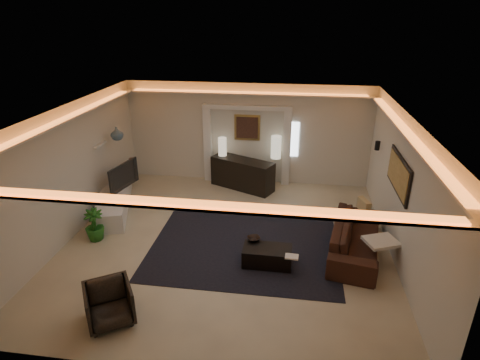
# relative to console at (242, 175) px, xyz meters

# --- Properties ---
(floor) EXTENTS (7.00, 7.00, 0.00)m
(floor) POSITION_rel_console_xyz_m (0.06, -2.94, -0.40)
(floor) COLOR #C9B993
(floor) RESTS_ON ground
(ceiling) EXTENTS (7.00, 7.00, 0.00)m
(ceiling) POSITION_rel_console_xyz_m (0.06, -2.94, 2.50)
(ceiling) COLOR white
(ceiling) RESTS_ON ground
(wall_back) EXTENTS (7.00, 0.00, 7.00)m
(wall_back) POSITION_rel_console_xyz_m (0.06, 0.56, 1.05)
(wall_back) COLOR beige
(wall_back) RESTS_ON ground
(wall_front) EXTENTS (7.00, 0.00, 7.00)m
(wall_front) POSITION_rel_console_xyz_m (0.06, -6.44, 1.05)
(wall_front) COLOR beige
(wall_front) RESTS_ON ground
(wall_left) EXTENTS (0.00, 7.00, 7.00)m
(wall_left) POSITION_rel_console_xyz_m (-3.44, -2.94, 1.05)
(wall_left) COLOR beige
(wall_left) RESTS_ON ground
(wall_right) EXTENTS (0.00, 7.00, 7.00)m
(wall_right) POSITION_rel_console_xyz_m (3.56, -2.94, 1.05)
(wall_right) COLOR beige
(wall_right) RESTS_ON ground
(cove_soffit) EXTENTS (7.00, 7.00, 0.04)m
(cove_soffit) POSITION_rel_console_xyz_m (0.06, -2.94, 2.22)
(cove_soffit) COLOR silver
(cove_soffit) RESTS_ON ceiling
(daylight_slit) EXTENTS (0.25, 0.03, 1.00)m
(daylight_slit) POSITION_rel_console_xyz_m (1.41, 0.54, 0.95)
(daylight_slit) COLOR white
(daylight_slit) RESTS_ON wall_back
(area_rug) EXTENTS (4.00, 3.00, 0.01)m
(area_rug) POSITION_rel_console_xyz_m (0.46, -3.14, -0.39)
(area_rug) COLOR black
(area_rug) RESTS_ON ground
(pilaster_left) EXTENTS (0.22, 0.20, 2.20)m
(pilaster_left) POSITION_rel_console_xyz_m (-1.09, 0.46, 0.70)
(pilaster_left) COLOR silver
(pilaster_left) RESTS_ON ground
(pilaster_right) EXTENTS (0.22, 0.20, 2.20)m
(pilaster_right) POSITION_rel_console_xyz_m (1.21, 0.46, 0.70)
(pilaster_right) COLOR silver
(pilaster_right) RESTS_ON ground
(alcove_header) EXTENTS (2.52, 0.20, 0.12)m
(alcove_header) POSITION_rel_console_xyz_m (0.06, 0.46, 1.85)
(alcove_header) COLOR silver
(alcove_header) RESTS_ON wall_back
(painting_frame) EXTENTS (0.74, 0.04, 0.74)m
(painting_frame) POSITION_rel_console_xyz_m (0.06, 0.53, 1.25)
(painting_frame) COLOR tan
(painting_frame) RESTS_ON wall_back
(painting_canvas) EXTENTS (0.62, 0.02, 0.62)m
(painting_canvas) POSITION_rel_console_xyz_m (0.06, 0.50, 1.25)
(painting_canvas) COLOR #4C2D1E
(painting_canvas) RESTS_ON wall_back
(art_panel_frame) EXTENTS (0.04, 1.64, 0.74)m
(art_panel_frame) POSITION_rel_console_xyz_m (3.53, -2.64, 1.30)
(art_panel_frame) COLOR black
(art_panel_frame) RESTS_ON wall_right
(art_panel_gold) EXTENTS (0.02, 1.50, 0.62)m
(art_panel_gold) POSITION_rel_console_xyz_m (3.51, -2.64, 1.30)
(art_panel_gold) COLOR tan
(art_panel_gold) RESTS_ON wall_right
(wall_sconce) EXTENTS (0.12, 0.12, 0.22)m
(wall_sconce) POSITION_rel_console_xyz_m (3.44, -0.74, 1.28)
(wall_sconce) COLOR black
(wall_sconce) RESTS_ON wall_right
(wall_niche) EXTENTS (0.10, 0.55, 0.04)m
(wall_niche) POSITION_rel_console_xyz_m (-3.38, -1.54, 1.25)
(wall_niche) COLOR silver
(wall_niche) RESTS_ON wall_left
(console) EXTENTS (1.90, 1.29, 0.92)m
(console) POSITION_rel_console_xyz_m (0.00, 0.00, 0.00)
(console) COLOR black
(console) RESTS_ON ground
(lamp_left) EXTENTS (0.27, 0.27, 0.53)m
(lamp_left) POSITION_rel_console_xyz_m (-0.62, 0.29, 0.69)
(lamp_left) COLOR beige
(lamp_left) RESTS_ON console
(lamp_right) EXTENTS (0.37, 0.37, 0.64)m
(lamp_right) POSITION_rel_console_xyz_m (0.92, 0.29, 0.69)
(lamp_right) COLOR beige
(lamp_right) RESTS_ON console
(media_ledge) EXTENTS (1.48, 2.74, 0.50)m
(media_ledge) POSITION_rel_console_xyz_m (-3.09, -1.77, -0.17)
(media_ledge) COLOR silver
(media_ledge) RESTS_ON ground
(tv) EXTENTS (1.16, 0.39, 0.66)m
(tv) POSITION_rel_console_xyz_m (-3.00, -1.46, 0.38)
(tv) COLOR black
(tv) RESTS_ON media_ledge
(figurine) EXTENTS (0.19, 0.19, 0.43)m
(figurine) POSITION_rel_console_xyz_m (-3.09, -0.45, 0.24)
(figurine) COLOR #371D14
(figurine) RESTS_ON media_ledge
(ginger_jar) EXTENTS (0.39, 0.39, 0.33)m
(ginger_jar) POSITION_rel_console_xyz_m (-3.09, -1.15, 1.44)
(ginger_jar) COLOR #374550
(ginger_jar) RESTS_ON wall_niche
(plant) EXTENTS (0.55, 0.55, 0.74)m
(plant) POSITION_rel_console_xyz_m (-2.87, -3.25, -0.03)
(plant) COLOR #1F5D19
(plant) RESTS_ON ground
(sofa) EXTENTS (2.50, 1.35, 0.69)m
(sofa) POSITION_rel_console_xyz_m (2.80, -2.96, -0.05)
(sofa) COLOR brown
(sofa) RESTS_ON ground
(throw_blanket) EXTENTS (0.75, 0.69, 0.07)m
(throw_blanket) POSITION_rel_console_xyz_m (3.21, -3.37, 0.15)
(throw_blanket) COLOR silver
(throw_blanket) RESTS_ON sofa
(throw_pillow) EXTENTS (0.26, 0.45, 0.43)m
(throw_pillow) POSITION_rel_console_xyz_m (3.07, -1.96, 0.15)
(throw_pillow) COLOR tan
(throw_pillow) RESTS_ON sofa
(coffee_table) EXTENTS (0.97, 0.54, 0.36)m
(coffee_table) POSITION_rel_console_xyz_m (1.00, -3.66, -0.20)
(coffee_table) COLOR black
(coffee_table) RESTS_ON ground
(bowl) EXTENTS (0.35, 0.35, 0.06)m
(bowl) POSITION_rel_console_xyz_m (0.70, -3.40, 0.04)
(bowl) COLOR black
(bowl) RESTS_ON coffee_table
(magazine) EXTENTS (0.26, 0.19, 0.03)m
(magazine) POSITION_rel_console_xyz_m (1.48, -3.92, 0.02)
(magazine) COLOR beige
(magazine) RESTS_ON coffee_table
(armchair) EXTENTS (1.01, 1.01, 0.68)m
(armchair) POSITION_rel_console_xyz_m (-1.42, -5.59, -0.06)
(armchair) COLOR black
(armchair) RESTS_ON ground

